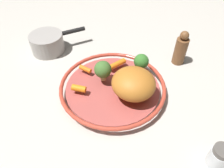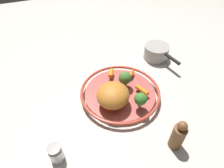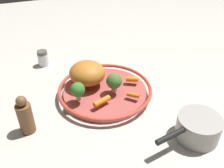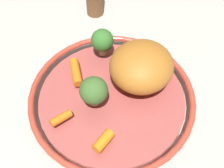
{
  "view_description": "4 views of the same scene",
  "coord_description": "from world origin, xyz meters",
  "views": [
    {
      "loc": [
        -0.12,
        -0.45,
        0.5
      ],
      "look_at": [
        -0.01,
        -0.03,
        0.06
      ],
      "focal_mm": 34.18,
      "sensor_mm": 36.0,
      "label": 1
    },
    {
      "loc": [
        0.49,
        -0.23,
        0.59
      ],
      "look_at": [
        -0.02,
        -0.03,
        0.06
      ],
      "focal_mm": 30.22,
      "sensor_mm": 36.0,
      "label": 2
    },
    {
      "loc": [
        0.22,
        0.66,
        0.54
      ],
      "look_at": [
        -0.02,
        0.02,
        0.06
      ],
      "focal_mm": 39.52,
      "sensor_mm": 36.0,
      "label": 3
    },
    {
      "loc": [
        -0.32,
        -0.05,
        0.52
      ],
      "look_at": [
        0.01,
        0.0,
        0.06
      ],
      "focal_mm": 47.39,
      "sensor_mm": 36.0,
      "label": 4
    }
  ],
  "objects": [
    {
      "name": "ground_plane",
      "position": [
        0.0,
        0.0,
        0.0
      ],
      "size": [
        2.53,
        2.53,
        0.0
      ],
      "primitive_type": "plane",
      "color": "#B7B2A8"
    },
    {
      "name": "serving_bowl",
      "position": [
        0.0,
        0.0,
        0.02
      ],
      "size": [
        0.33,
        0.33,
        0.03
      ],
      "color": "#A84C47",
      "rests_on": "ground_plane"
    },
    {
      "name": "roast_chicken_piece",
      "position": [
        0.05,
        -0.05,
        0.07
      ],
      "size": [
        0.18,
        0.18,
        0.08
      ],
      "primitive_type": "ellipsoid",
      "rotation": [
        0.0,
        0.0,
        3.93
      ],
      "color": "#B86B25",
      "rests_on": "serving_bowl"
    },
    {
      "name": "baby_carrot_right",
      "position": [
        0.04,
        0.08,
        0.04
      ],
      "size": [
        0.06,
        0.04,
        0.02
      ],
      "primitive_type": "cylinder",
      "rotation": [
        1.55,
        0.0,
        1.94
      ],
      "color": "orange",
      "rests_on": "serving_bowl"
    },
    {
      "name": "baby_carrot_back",
      "position": [
        -0.07,
        0.08,
        0.04
      ],
      "size": [
        0.04,
        0.04,
        0.02
      ],
      "primitive_type": "cylinder",
      "rotation": [
        1.64,
        0.0,
        0.79
      ],
      "color": "orange",
      "rests_on": "serving_bowl"
    },
    {
      "name": "baby_carrot_left",
      "position": [
        -0.1,
        0.0,
        0.04
      ],
      "size": [
        0.05,
        0.04,
        0.02
      ],
      "primitive_type": "cylinder",
      "rotation": [
        1.61,
        0.0,
        1.07
      ],
      "color": "orange",
      "rests_on": "serving_bowl"
    },
    {
      "name": "broccoli_floret_edge",
      "position": [
        -0.02,
        0.03,
        0.07
      ],
      "size": [
        0.05,
        0.05,
        0.07
      ],
      "color": "tan",
      "rests_on": "serving_bowl"
    },
    {
      "name": "broccoli_floret_large",
      "position": [
        0.1,
        0.04,
        0.07
      ],
      "size": [
        0.05,
        0.05,
        0.06
      ],
      "color": "#99A766",
      "rests_on": "serving_bowl"
    },
    {
      "name": "salt_shaker",
      "position": [
        0.17,
        -0.29,
        0.03
      ],
      "size": [
        0.04,
        0.04,
        0.07
      ],
      "color": "silver",
      "rests_on": "ground_plane"
    },
    {
      "name": "pepper_mill",
      "position": [
        0.27,
        0.08,
        0.06
      ],
      "size": [
        0.04,
        0.04,
        0.13
      ],
      "color": "brown",
      "rests_on": "ground_plane"
    },
    {
      "name": "saucepan",
      "position": [
        -0.18,
        0.28,
        0.04
      ],
      "size": [
        0.22,
        0.12,
        0.07
      ],
      "color": "#9E9993",
      "rests_on": "ground_plane"
    }
  ]
}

